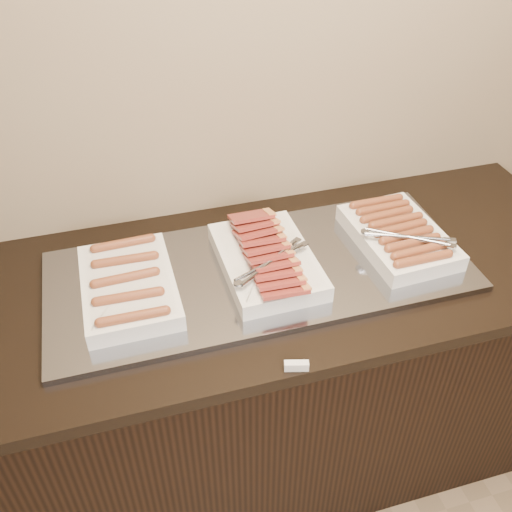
{
  "coord_description": "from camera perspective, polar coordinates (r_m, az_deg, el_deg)",
  "views": [
    {
      "loc": [
        -0.37,
        0.94,
        1.97
      ],
      "look_at": [
        -0.02,
        2.13,
        0.97
      ],
      "focal_mm": 40.0,
      "sensor_mm": 36.0,
      "label": 1
    }
  ],
  "objects": [
    {
      "name": "counter",
      "position": [
        1.97,
        0.67,
        -11.7
      ],
      "size": [
        2.06,
        0.76,
        0.9
      ],
      "color": "black",
      "rests_on": "ground"
    },
    {
      "name": "warming_tray",
      "position": [
        1.64,
        0.42,
        -1.56
      ],
      "size": [
        1.2,
        0.5,
        0.02
      ],
      "primitive_type": "cube",
      "color": "gray",
      "rests_on": "counter"
    },
    {
      "name": "dish_left",
      "position": [
        1.57,
        -12.62,
        -2.88
      ],
      "size": [
        0.25,
        0.37,
        0.07
      ],
      "rotation": [
        0.0,
        0.0,
        0.01
      ],
      "color": "white",
      "rests_on": "warming_tray"
    },
    {
      "name": "dish_center",
      "position": [
        1.61,
        1.08,
        -0.31
      ],
      "size": [
        0.27,
        0.4,
        0.1
      ],
      "rotation": [
        0.0,
        0.0,
        0.02
      ],
      "color": "white",
      "rests_on": "warming_tray"
    },
    {
      "name": "dish_right",
      "position": [
        1.75,
        14.1,
        2.03
      ],
      "size": [
        0.27,
        0.37,
        0.08
      ],
      "rotation": [
        0.0,
        0.0,
        0.05
      ],
      "color": "white",
      "rests_on": "warming_tray"
    },
    {
      "name": "label_holder",
      "position": [
        1.39,
        4.07,
        -10.89
      ],
      "size": [
        0.06,
        0.03,
        0.02
      ],
      "primitive_type": "cube",
      "rotation": [
        0.0,
        0.0,
        -0.26
      ],
      "color": "white",
      "rests_on": "counter"
    }
  ]
}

